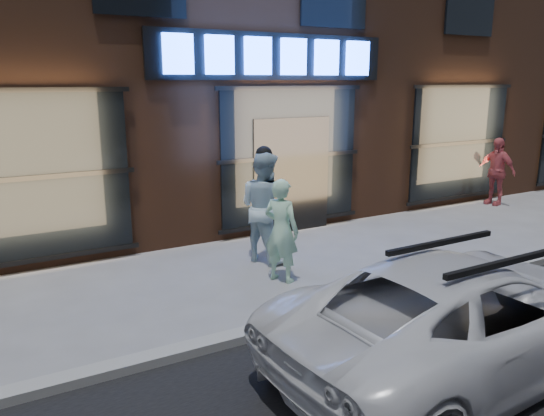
{
  "coord_description": "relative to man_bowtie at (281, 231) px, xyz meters",
  "views": [
    {
      "loc": [
        -5.74,
        -5.42,
        3.15
      ],
      "look_at": [
        -1.78,
        1.6,
        1.2
      ],
      "focal_mm": 35.0,
      "sensor_mm": 36.0,
      "label": 1
    }
  ],
  "objects": [
    {
      "name": "man_cap",
      "position": [
        0.24,
        1.0,
        0.15
      ],
      "size": [
        1.03,
        1.15,
        1.96
      ],
      "primitive_type": "imported",
      "rotation": [
        0.0,
        0.0,
        1.93
      ],
      "color": "silver",
      "rests_on": "ground"
    },
    {
      "name": "storefront_building",
      "position": [
        1.65,
        6.46,
        4.31
      ],
      "size": [
        30.2,
        8.28,
        10.3
      ],
      "color": "#54301E",
      "rests_on": "ground"
    },
    {
      "name": "man_bowtie",
      "position": [
        0.0,
        0.0,
        0.0
      ],
      "size": [
        0.64,
        0.72,
        1.67
      ],
      "primitive_type": "imported",
      "rotation": [
        0.0,
        0.0,
        2.06
      ],
      "color": "#BBF6C8",
      "rests_on": "ground"
    },
    {
      "name": "white_suv",
      "position": [
        0.41,
        -3.29,
        -0.18
      ],
      "size": [
        4.83,
        2.46,
        1.31
      ],
      "primitive_type": "imported",
      "rotation": [
        0.0,
        0.0,
        1.63
      ],
      "color": "silver",
      "rests_on": "ground"
    },
    {
      "name": "curb",
      "position": [
        1.65,
        -1.52,
        -0.77
      ],
      "size": [
        60.0,
        0.25,
        0.12
      ],
      "primitive_type": "cube",
      "color": "gray",
      "rests_on": "ground"
    },
    {
      "name": "ground",
      "position": [
        1.65,
        -1.52,
        -0.83
      ],
      "size": [
        90.0,
        90.0,
        0.0
      ],
      "primitive_type": "plane",
      "color": "slate",
      "rests_on": "ground"
    },
    {
      "name": "passerby",
      "position": [
        7.55,
        1.94,
        0.03
      ],
      "size": [
        0.56,
        1.06,
        1.73
      ],
      "primitive_type": "imported",
      "rotation": [
        0.0,
        0.0,
        -1.44
      ],
      "color": "#BE4E53",
      "rests_on": "ground"
    }
  ]
}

